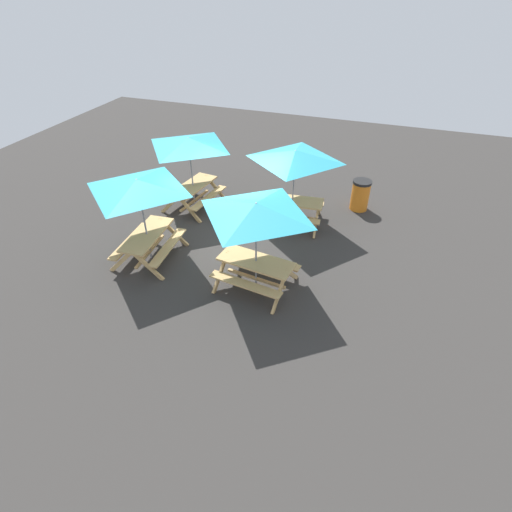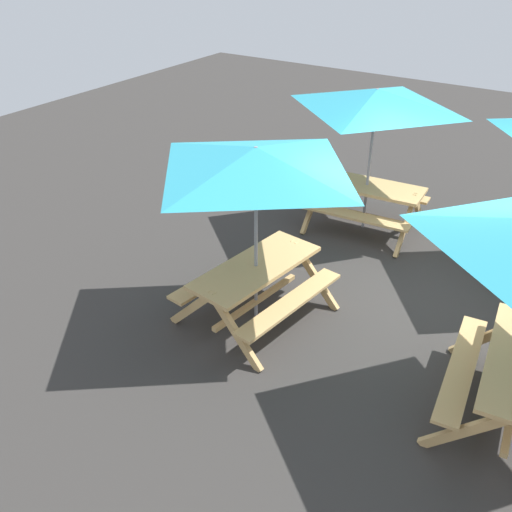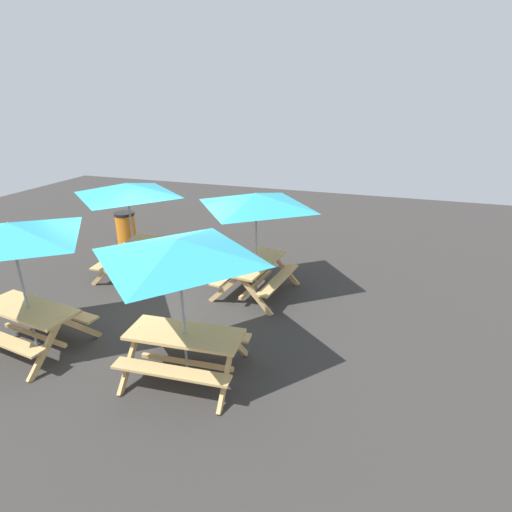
{
  "view_description": "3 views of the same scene",
  "coord_description": "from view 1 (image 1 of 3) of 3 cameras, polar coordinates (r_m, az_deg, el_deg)",
  "views": [
    {
      "loc": [
        8.78,
        3.82,
        6.4
      ],
      "look_at": [
        1.7,
        1.33,
        0.9
      ],
      "focal_mm": 28.0,
      "sensor_mm": 36.0,
      "label": 1
    },
    {
      "loc": [
        -1.57,
        6.36,
        4.48
      ],
      "look_at": [
        1.7,
        1.33,
        0.9
      ],
      "focal_mm": 40.0,
      "sensor_mm": 36.0,
      "label": 2
    },
    {
      "loc": [
        4.25,
        -6.37,
        4.16
      ],
      "look_at": [
        1.7,
        1.33,
        0.9
      ],
      "focal_mm": 28.0,
      "sensor_mm": 36.0,
      "label": 3
    }
  ],
  "objects": [
    {
      "name": "ground_plane",
      "position": [
        11.51,
        -3.45,
        2.41
      ],
      "size": [
        24.0,
        24.0,
        0.0
      ],
      "primitive_type": "plane",
      "color": "#33302D",
      "rests_on": "ground"
    },
    {
      "name": "picnic_table_0",
      "position": [
        10.12,
        -16.43,
        8.88
      ],
      "size": [
        2.14,
        2.14,
        2.34
      ],
      "rotation": [
        0.0,
        0.0,
        0.07
      ],
      "color": "tan",
      "rests_on": "ground"
    },
    {
      "name": "picnic_table_1",
      "position": [
        12.45,
        -9.53,
        15.02
      ],
      "size": [
        2.24,
        2.24,
        2.34
      ],
      "rotation": [
        0.0,
        0.0,
        -0.13
      ],
      "color": "tan",
      "rests_on": "ground"
    },
    {
      "name": "picnic_table_2",
      "position": [
        8.7,
        -0.0,
        5.79
      ],
      "size": [
        2.24,
        2.24,
        2.34
      ],
      "rotation": [
        0.0,
        0.0,
        1.44
      ],
      "color": "tan",
      "rests_on": "ground"
    },
    {
      "name": "picnic_table_3",
      "position": [
        11.41,
        5.57,
        13.35
      ],
      "size": [
        2.2,
        2.2,
        2.34
      ],
      "rotation": [
        0.0,
        0.0,
        1.67
      ],
      "color": "tan",
      "rests_on": "ground"
    },
    {
      "name": "trash_bin_orange",
      "position": [
        13.19,
        14.67,
        8.43
      ],
      "size": [
        0.59,
        0.59,
        0.98
      ],
      "color": "orange",
      "rests_on": "ground"
    }
  ]
}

